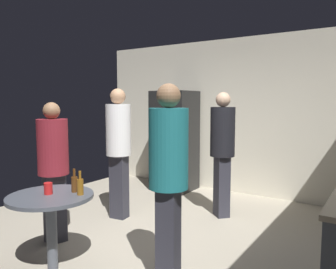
% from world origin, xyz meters
% --- Properties ---
extents(ground_plane, '(5.20, 5.20, 0.10)m').
position_xyz_m(ground_plane, '(0.00, 0.00, -0.05)').
color(ground_plane, '#B2A893').
extents(wall_back, '(5.32, 0.06, 2.70)m').
position_xyz_m(wall_back, '(0.00, 2.63, 1.35)').
color(wall_back, silver).
rests_on(wall_back, ground_plane).
extents(refrigerator, '(0.70, 0.68, 1.80)m').
position_xyz_m(refrigerator, '(-0.93, 2.20, 0.90)').
color(refrigerator, black).
rests_on(refrigerator, ground_plane).
extents(foreground_table, '(0.80, 0.80, 0.73)m').
position_xyz_m(foreground_table, '(-0.33, -0.95, 0.63)').
color(foreground_table, '#4C515B').
rests_on(foreground_table, ground_plane).
extents(beer_bottle_amber, '(0.06, 0.06, 0.23)m').
position_xyz_m(beer_bottle_amber, '(-0.10, -0.79, 0.82)').
color(beer_bottle_amber, '#8C5919').
rests_on(beer_bottle_amber, foreground_table).
extents(beer_bottle_brown, '(0.06, 0.06, 0.23)m').
position_xyz_m(beer_bottle_brown, '(-0.22, -0.75, 0.82)').
color(beer_bottle_brown, '#593314').
rests_on(beer_bottle_brown, foreground_table).
extents(plastic_cup_red, '(0.08, 0.08, 0.11)m').
position_xyz_m(plastic_cup_red, '(-0.37, -0.94, 0.79)').
color(plastic_cup_red, red).
rests_on(plastic_cup_red, foreground_table).
extents(person_in_maroon_shirt, '(0.43, 0.43, 1.61)m').
position_xyz_m(person_in_maroon_shirt, '(-0.84, -0.51, 0.94)').
color(person_in_maroon_shirt, '#2D2D38').
rests_on(person_in_maroon_shirt, ground_plane).
extents(person_in_black_shirt, '(0.48, 0.48, 1.74)m').
position_xyz_m(person_in_black_shirt, '(0.40, 1.33, 1.02)').
color(person_in_black_shirt, '#2D2D38').
rests_on(person_in_black_shirt, ground_plane).
extents(person_in_teal_shirt, '(0.41, 0.41, 1.77)m').
position_xyz_m(person_in_teal_shirt, '(0.74, -0.55, 1.04)').
color(person_in_teal_shirt, '#2D2D38').
rests_on(person_in_teal_shirt, ground_plane).
extents(person_in_white_shirt, '(0.38, 0.38, 1.79)m').
position_xyz_m(person_in_white_shirt, '(-0.76, 0.49, 1.05)').
color(person_in_white_shirt, '#2D2D38').
rests_on(person_in_white_shirt, ground_plane).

